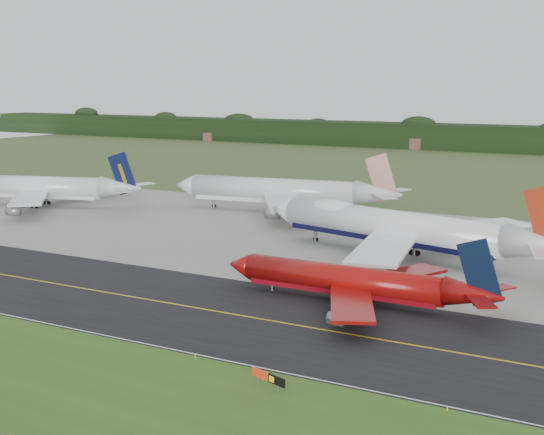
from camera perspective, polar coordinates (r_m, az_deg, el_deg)
The scene contains 13 objects.
ground at distance 108.88m, azimuth -1.89°, elevation -6.73°, with size 600.00×600.00×0.00m, color #3E4D23.
grass_verge at distance 82.63m, azimuth -14.80°, elevation -12.65°, with size 400.00×30.00×0.01m, color #32591A.
taxiway at distance 105.62m, azimuth -3.02°, elevation -7.27°, with size 400.00×32.00×0.02m, color black.
apron at distance 153.50m, azimuth 7.96°, elevation -1.86°, with size 400.00×78.00×0.01m, color gray.
taxiway_centreline at distance 105.61m, azimuth -3.02°, elevation -7.26°, with size 400.00×0.40×0.00m, color gold.
taxiway_edge_line at distance 93.54m, azimuth -8.14°, elevation -9.67°, with size 400.00×0.25×0.00m, color silver.
jet_ba_747 at distance 139.97m, azimuth 9.57°, elevation -0.77°, with size 63.55×51.67×16.16m.
jet_red_737 at distance 110.23m, azimuth 6.40°, elevation -4.86°, with size 42.43×34.76×11.50m.
jet_navy_gold at distance 204.96m, azimuth -17.11°, elevation 2.14°, with size 56.01×47.67×14.71m.
jet_star_tail at distance 186.30m, azimuth 0.94°, elevation 1.95°, with size 59.13×49.06×15.60m.
taxiway_sign at distance 80.80m, azimuth -0.29°, elevation -11.94°, with size 4.77×1.73×1.65m.
edge_marker_center at distance 89.77m, azimuth -5.80°, elevation -10.33°, with size 0.16×0.16×0.50m, color yellow.
edge_marker_right at distance 77.82m, azimuth 13.06°, elevation -13.84°, with size 0.16×0.16×0.50m, color yellow.
Camera 1 is at (53.79, -89.30, 31.41)m, focal length 50.00 mm.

